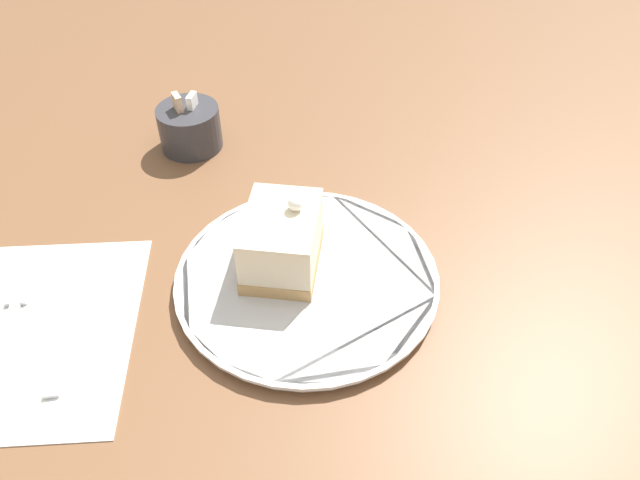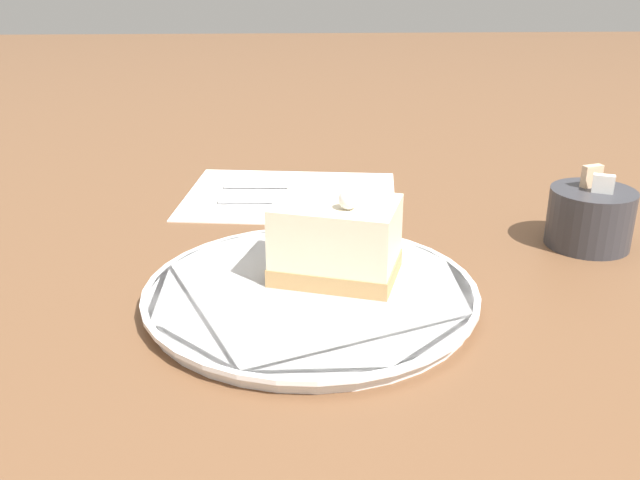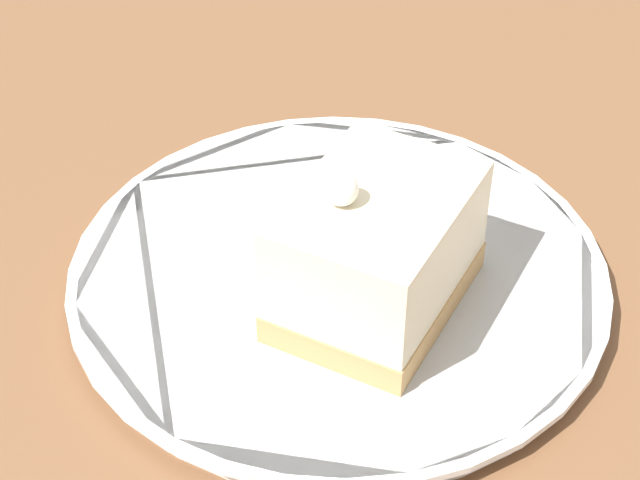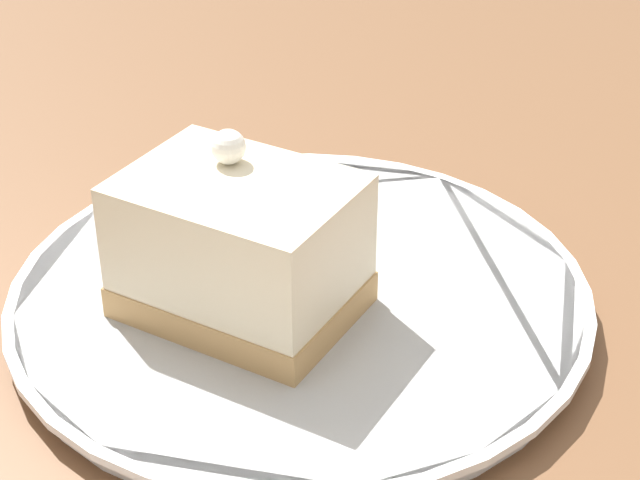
# 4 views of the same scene
# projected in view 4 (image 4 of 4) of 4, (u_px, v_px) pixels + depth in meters

# --- Properties ---
(ground_plane) EXTENTS (4.00, 4.00, 0.00)m
(ground_plane) POSITION_uv_depth(u_px,v_px,m) (277.00, 325.00, 0.51)
(ground_plane) COLOR brown
(plate) EXTENTS (0.28, 0.28, 0.01)m
(plate) POSITION_uv_depth(u_px,v_px,m) (300.00, 297.00, 0.52)
(plate) COLOR white
(plate) RESTS_ON ground_plane
(cake_slice) EXTENTS (0.10, 0.12, 0.08)m
(cake_slice) POSITION_uv_depth(u_px,v_px,m) (239.00, 247.00, 0.48)
(cake_slice) COLOR #AD8451
(cake_slice) RESTS_ON plate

